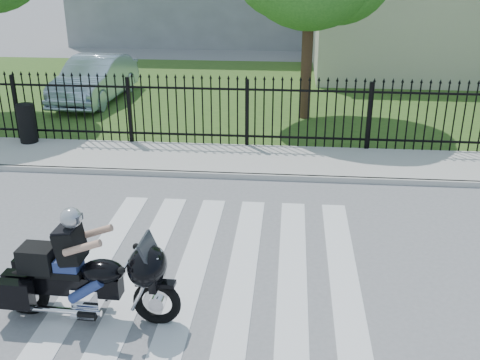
{
  "coord_description": "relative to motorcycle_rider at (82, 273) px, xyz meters",
  "views": [
    {
      "loc": [
        1.07,
        -7.55,
        4.76
      ],
      "look_at": [
        0.24,
        1.5,
        1.0
      ],
      "focal_mm": 42.0,
      "sensor_mm": 36.0,
      "label": 1
    }
  ],
  "objects": [
    {
      "name": "ground",
      "position": [
        1.66,
        1.26,
        -0.7
      ],
      "size": [
        120.0,
        120.0,
        0.0
      ],
      "primitive_type": "plane",
      "color": "slate",
      "rests_on": "ground"
    },
    {
      "name": "crosswalk",
      "position": [
        1.66,
        1.26,
        -0.69
      ],
      "size": [
        5.0,
        5.5,
        0.01
      ],
      "primitive_type": null,
      "color": "silver",
      "rests_on": "ground"
    },
    {
      "name": "sidewalk",
      "position": [
        1.66,
        6.26,
        -0.64
      ],
      "size": [
        40.0,
        2.0,
        0.12
      ],
      "primitive_type": "cube",
      "color": "#ADAAA3",
      "rests_on": "ground"
    },
    {
      "name": "curb",
      "position": [
        1.66,
        5.26,
        -0.64
      ],
      "size": [
        40.0,
        0.12,
        0.12
      ],
      "primitive_type": "cube",
      "color": "#ADAAA3",
      "rests_on": "ground"
    },
    {
      "name": "grass_strip",
      "position": [
        1.66,
        13.26,
        -0.69
      ],
      "size": [
        40.0,
        12.0,
        0.02
      ],
      "primitive_type": "cube",
      "color": "#2D511C",
      "rests_on": "ground"
    },
    {
      "name": "iron_fence",
      "position": [
        1.66,
        7.26,
        0.21
      ],
      "size": [
        26.0,
        0.04,
        1.8
      ],
      "color": "black",
      "rests_on": "ground"
    },
    {
      "name": "building_low",
      "position": [
        8.66,
        17.26,
        1.05
      ],
      "size": [
        10.0,
        6.0,
        3.5
      ],
      "primitive_type": "cube",
      "color": "beige",
      "rests_on": "ground"
    },
    {
      "name": "motorcycle_rider",
      "position": [
        0.0,
        0.0,
        0.0
      ],
      "size": [
        2.58,
        0.81,
        1.7
      ],
      "rotation": [
        0.0,
        0.0,
        -0.04
      ],
      "color": "black",
      "rests_on": "ground"
    },
    {
      "name": "parked_car",
      "position": [
        -3.77,
        11.64,
        0.05
      ],
      "size": [
        1.82,
        4.52,
        1.46
      ],
      "primitive_type": "imported",
      "rotation": [
        0.0,
        0.0,
        -0.06
      ],
      "color": "#A9C0D5",
      "rests_on": "grass_strip"
    },
    {
      "name": "litter_bin",
      "position": [
        -3.97,
        6.96,
        -0.08
      ],
      "size": [
        0.55,
        0.55,
        1.0
      ],
      "primitive_type": "cylinder",
      "rotation": [
        0.0,
        0.0,
        -0.27
      ],
      "color": "black",
      "rests_on": "sidewalk"
    }
  ]
}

